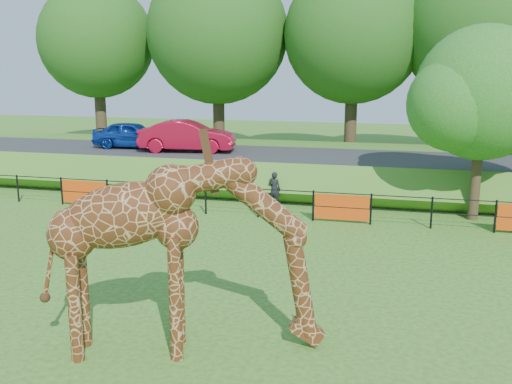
% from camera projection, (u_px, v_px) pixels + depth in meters
% --- Properties ---
extents(ground, '(90.00, 90.00, 0.00)m').
position_uv_depth(ground, '(173.00, 304.00, 13.09)').
color(ground, '#336619').
rests_on(ground, ground).
extents(giraffe, '(5.33, 2.50, 3.77)m').
position_uv_depth(giraffe, '(185.00, 256.00, 10.57)').
color(giraffe, '#552911').
rests_on(giraffe, ground).
extents(perimeter_fence, '(28.07, 0.10, 1.10)m').
position_uv_depth(perimeter_fence, '(258.00, 202.00, 20.54)').
color(perimeter_fence, black).
rests_on(perimeter_fence, ground).
extents(embankment, '(40.00, 9.00, 1.30)m').
position_uv_depth(embankment, '(296.00, 166.00, 27.62)').
color(embankment, '#336619').
rests_on(embankment, ground).
extents(road, '(40.00, 5.00, 0.12)m').
position_uv_depth(road, '(290.00, 156.00, 26.05)').
color(road, '#2A2A2C').
rests_on(road, embankment).
extents(car_blue, '(3.91, 1.77, 1.30)m').
position_uv_depth(car_blue, '(132.00, 135.00, 28.04)').
color(car_blue, '#153FAF').
rests_on(car_blue, road).
extents(car_red, '(4.64, 2.19, 1.47)m').
position_uv_depth(car_red, '(187.00, 136.00, 26.81)').
color(car_red, red).
rests_on(car_red, road).
extents(visitor, '(0.55, 0.42, 1.37)m').
position_uv_depth(visitor, '(274.00, 189.00, 22.13)').
color(visitor, black).
rests_on(visitor, ground).
extents(tree_east, '(5.40, 4.71, 6.76)m').
position_uv_depth(tree_east, '(485.00, 98.00, 19.45)').
color(tree_east, '#342617').
rests_on(tree_east, ground).
extents(bg_tree_line, '(37.30, 8.80, 11.82)m').
position_uv_depth(bg_tree_line, '(352.00, 33.00, 31.91)').
color(bg_tree_line, '#342617').
rests_on(bg_tree_line, ground).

